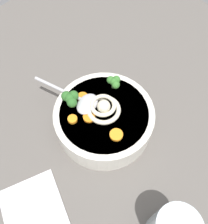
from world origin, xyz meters
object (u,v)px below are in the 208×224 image
(soup_bowl, at_px, (104,119))
(folded_napkin, at_px, (33,208))
(soup_spoon, at_px, (83,100))
(noodle_pile, at_px, (104,108))

(soup_bowl, relative_size, folded_napkin, 1.86)
(soup_bowl, bearing_deg, folded_napkin, 93.51)
(soup_spoon, distance_m, folded_napkin, 0.25)
(soup_bowl, xyz_separation_m, noodle_pile, (0.00, -0.00, 0.04))
(soup_spoon, xyz_separation_m, folded_napkin, (-0.07, 0.23, -0.07))
(soup_spoon, height_order, folded_napkin, soup_spoon)
(soup_spoon, relative_size, folded_napkin, 1.40)
(soup_bowl, bearing_deg, noodle_pile, -36.46)
(soup_spoon, bearing_deg, soup_bowl, -180.00)
(noodle_pile, xyz_separation_m, folded_napkin, (-0.02, 0.25, -0.07))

